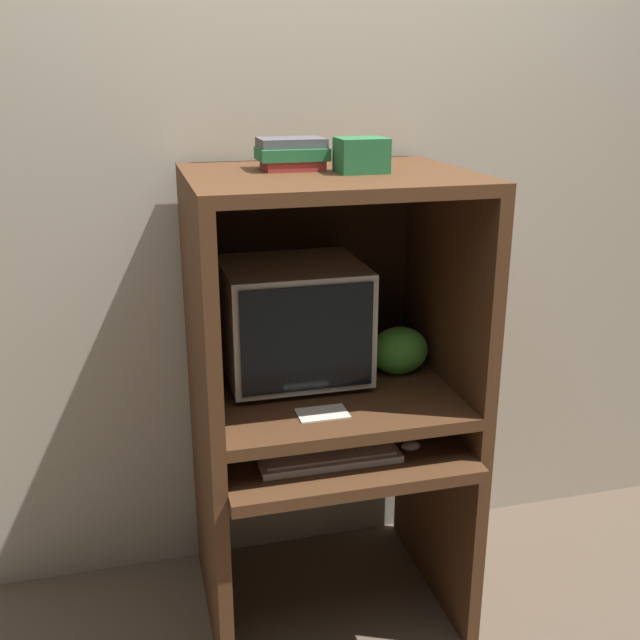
# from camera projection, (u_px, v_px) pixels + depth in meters

# --- Properties ---
(wall_back) EXTENTS (6.00, 0.06, 2.60)m
(wall_back) POSITION_uv_depth(u_px,v_px,m) (298.00, 201.00, 2.50)
(wall_back) COLOR #B2A893
(wall_back) RESTS_ON ground_plane
(desk_base) EXTENTS (0.80, 0.72, 0.66)m
(desk_base) POSITION_uv_depth(u_px,v_px,m) (331.00, 504.00, 2.39)
(desk_base) COLOR #4C2D19
(desk_base) RESTS_ON ground_plane
(desk_monitor_shelf) EXTENTS (0.80, 0.66, 0.13)m
(desk_monitor_shelf) POSITION_uv_depth(u_px,v_px,m) (328.00, 396.00, 2.31)
(desk_monitor_shelf) COLOR #4C2D19
(desk_monitor_shelf) RESTS_ON desk_base
(hutch_upper) EXTENTS (0.80, 0.66, 0.65)m
(hutch_upper) POSITION_uv_depth(u_px,v_px,m) (326.00, 251.00, 2.20)
(hutch_upper) COLOR #4C2D19
(hutch_upper) RESTS_ON desk_monitor_shelf
(crt_monitor) EXTENTS (0.42, 0.38, 0.37)m
(crt_monitor) POSITION_uv_depth(u_px,v_px,m) (293.00, 320.00, 2.30)
(crt_monitor) COLOR beige
(crt_monitor) RESTS_ON desk_monitor_shelf
(keyboard) EXTENTS (0.41, 0.15, 0.03)m
(keyboard) POSITION_uv_depth(u_px,v_px,m) (328.00, 455.00, 2.14)
(keyboard) COLOR beige
(keyboard) RESTS_ON desk_base
(mouse) EXTENTS (0.06, 0.04, 0.03)m
(mouse) POSITION_uv_depth(u_px,v_px,m) (411.00, 446.00, 2.19)
(mouse) COLOR #B7B7B7
(mouse) RESTS_ON desk_base
(snack_bag) EXTENTS (0.19, 0.14, 0.15)m
(snack_bag) POSITION_uv_depth(u_px,v_px,m) (399.00, 351.00, 2.38)
(snack_bag) COLOR green
(snack_bag) RESTS_ON desk_monitor_shelf
(book_stack) EXTENTS (0.20, 0.15, 0.09)m
(book_stack) POSITION_uv_depth(u_px,v_px,m) (292.00, 154.00, 2.13)
(book_stack) COLOR maroon
(book_stack) RESTS_ON hutch_upper
(paper_card) EXTENTS (0.14, 0.09, 0.00)m
(paper_card) POSITION_uv_depth(u_px,v_px,m) (322.00, 413.00, 2.12)
(paper_card) COLOR beige
(paper_card) RESTS_ON desk_monitor_shelf
(storage_box) EXTENTS (0.14, 0.11, 0.09)m
(storage_box) POSITION_uv_depth(u_px,v_px,m) (361.00, 155.00, 2.07)
(storage_box) COLOR #236638
(storage_box) RESTS_ON hutch_upper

